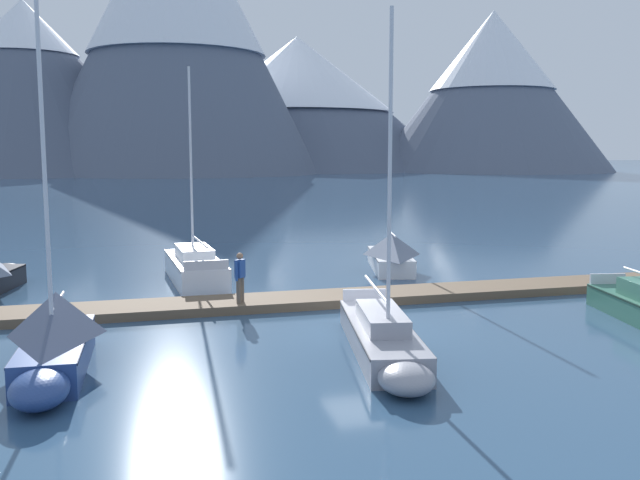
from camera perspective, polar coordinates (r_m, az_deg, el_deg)
name	(u,v)px	position (r m, az deg, el deg)	size (l,w,h in m)	color
ground_plane	(369,330)	(21.43, 3.97, -7.28)	(700.00, 700.00, 0.00)	#2D4C6B
mountain_central_massif	(26,85)	(186.86, -22.70, 11.48)	(76.01, 76.01, 41.19)	#4C566B
mountain_shoulder_ridge	(177,17)	(177.24, -11.54, 17.25)	(67.39, 67.39, 68.22)	slate
mountain_east_summit	(297,99)	(212.68, -1.86, 11.36)	(95.59, 95.59, 38.75)	#4C566B
mountain_rear_spur	(492,87)	(198.84, 13.74, 11.95)	(64.24, 64.24, 42.49)	slate
dock	(334,298)	(25.13, 1.12, -4.76)	(29.49, 2.80, 0.30)	brown
sailboat_second_berth	(55,336)	(18.37, -20.68, -7.32)	(1.75, 5.92, 9.13)	navy
sailboat_mid_dock_port	(194,266)	(29.83, -10.20, -2.05)	(2.27, 7.48, 8.75)	white
sailboat_mid_dock_starboard	(384,337)	(18.74, 5.17, -7.86)	(2.61, 7.54, 8.80)	#93939E
sailboat_far_berth	(390,252)	(32.19, 5.68, -0.97)	(2.91, 6.41, 7.84)	silver
person_on_dock	(240,274)	(23.71, -6.49, -2.78)	(0.40, 0.50, 1.69)	brown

